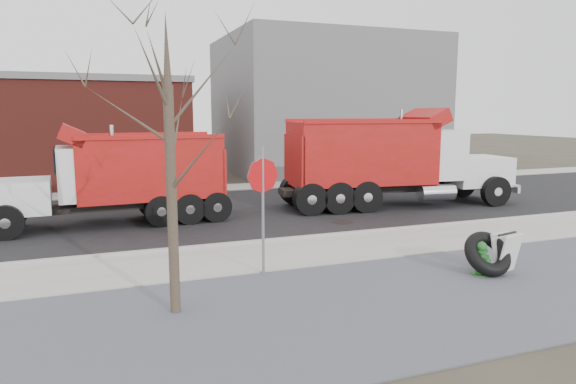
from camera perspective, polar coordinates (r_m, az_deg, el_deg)
name	(u,v)px	position (r m, az deg, el deg)	size (l,w,h in m)	color
ground	(291,257)	(12.78, 0.35, -7.28)	(120.00, 120.00, 0.00)	#383328
gravel_verge	(359,306)	(9.76, 7.86, -12.47)	(60.00, 5.00, 0.03)	slate
sidewalk	(288,254)	(13.00, -0.05, -6.87)	(60.00, 2.50, 0.06)	#9E9B93
curb	(271,241)	(14.18, -1.89, -5.44)	(60.00, 0.15, 0.11)	#9E9B93
road	(229,212)	(18.64, -6.57, -2.17)	(60.00, 9.40, 0.02)	black
far_sidewalk	(199,189)	(24.14, -9.85, 0.31)	(60.00, 2.00, 0.06)	#9E9B93
building_grey	(323,105)	(32.37, 3.95, 9.60)	(12.00, 10.00, 8.00)	slate
bare_tree	(169,127)	(8.96, -13.06, 7.01)	(3.20, 3.20, 5.20)	#382D23
fire_hydrant	(481,260)	(12.07, 20.68, -7.09)	(0.44, 0.43, 0.77)	#296E2C
truck_tire	(488,254)	(12.16, 21.29, -6.41)	(1.13, 0.99, 1.01)	black
stop_sign	(263,189)	(11.01, -2.82, 0.32)	(0.75, 0.23, 2.82)	gray
sandwich_board	(506,252)	(12.43, 23.06, -6.20)	(0.72, 0.54, 0.89)	silver
dump_truck_red_a	(390,158)	(19.82, 11.25, 3.77)	(9.18, 3.38, 3.66)	black
dump_truck_red_b	(120,174)	(17.09, -18.15, 1.90)	(7.53, 2.52, 3.17)	black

